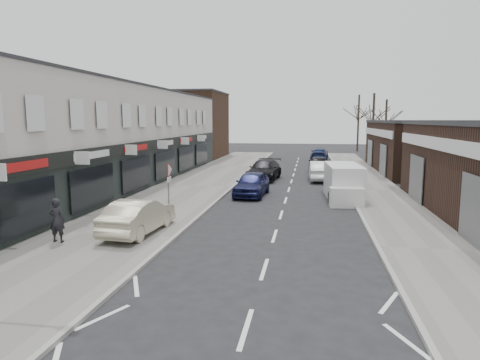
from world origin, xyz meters
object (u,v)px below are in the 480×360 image
at_px(white_van, 343,183).
at_px(parked_car_right_b, 319,164).
at_px(parked_car_left_a, 252,184).
at_px(parked_car_right_a, 320,171).
at_px(parked_car_left_b, 264,170).
at_px(parked_car_right_c, 319,154).
at_px(warning_sign, 169,174).
at_px(sedan_on_pavement, 139,216).
at_px(pedestrian, 57,220).

distance_m(white_van, parked_car_right_b, 13.54).
bearing_deg(parked_car_left_a, parked_car_right_b, 75.40).
bearing_deg(parked_car_right_a, parked_car_left_b, 1.37).
xyz_separation_m(white_van, parked_car_right_c, (-0.89, 25.48, -0.29)).
bearing_deg(parked_car_right_b, warning_sign, 69.33).
bearing_deg(sedan_on_pavement, parked_car_right_b, -104.16).
bearing_deg(parked_car_right_c, pedestrian, 78.33).
bearing_deg(sedan_on_pavement, pedestrian, 38.75).
distance_m(warning_sign, parked_car_right_b, 21.75).
height_order(pedestrian, parked_car_left_a, pedestrian).
xyz_separation_m(parked_car_left_a, parked_car_right_b, (4.40, 13.20, 0.00)).
xyz_separation_m(pedestrian, parked_car_right_b, (10.25, 25.04, -0.21)).
distance_m(parked_car_right_a, parked_car_right_c, 17.58).
bearing_deg(parked_car_right_c, parked_car_right_b, 92.78).
bearing_deg(pedestrian, white_van, -135.39).
xyz_separation_m(sedan_on_pavement, parked_car_right_c, (8.03, 35.29, -0.14)).
bearing_deg(sedan_on_pavement, parked_car_right_a, -109.37).
xyz_separation_m(parked_car_right_a, parked_car_right_c, (0.31, 17.57, -0.08)).
bearing_deg(parked_car_right_c, parked_car_left_a, 83.66).
bearing_deg(sedan_on_pavement, parked_car_right_c, -98.63).
bearing_deg(parked_car_left_b, warning_sign, -96.26).
bearing_deg(sedan_on_pavement, parked_car_left_a, -104.03).
distance_m(warning_sign, parked_car_left_a, 7.94).
height_order(white_van, parked_car_right_c, white_van).
bearing_deg(parked_car_left_a, warning_sign, -108.45).
bearing_deg(parked_car_right_b, parked_car_left_a, 70.71).
relative_size(pedestrian, parked_car_left_a, 0.38).
bearing_deg(pedestrian, parked_car_right_a, -118.44).
distance_m(parked_car_left_a, parked_car_right_a, 8.80).
bearing_deg(parked_car_right_a, pedestrian, 60.20).
bearing_deg(parked_car_left_a, sedan_on_pavement, -104.38).
height_order(warning_sign, parked_car_left_a, warning_sign).
distance_m(white_van, parked_car_left_b, 9.48).
distance_m(parked_car_left_b, parked_car_right_b, 7.31).
height_order(white_van, pedestrian, white_van).
distance_m(parked_car_right_a, parked_car_right_b, 5.58).
bearing_deg(pedestrian, parked_car_left_b, -107.61).
relative_size(parked_car_right_a, parked_car_right_c, 0.98).
distance_m(pedestrian, parked_car_right_c, 38.51).
xyz_separation_m(parked_car_left_b, parked_car_right_a, (4.40, 0.26, -0.01)).
bearing_deg(pedestrian, parked_car_right_b, -112.92).
bearing_deg(parked_car_left_b, parked_car_right_c, 80.43).
relative_size(warning_sign, pedestrian, 1.58).
xyz_separation_m(warning_sign, white_van, (8.56, 6.94, -1.22)).
height_order(white_van, parked_car_left_a, white_van).
xyz_separation_m(sedan_on_pavement, parked_car_left_a, (3.32, 10.10, -0.07)).
bearing_deg(parked_car_right_c, warning_sign, 80.94).
relative_size(parked_car_right_a, parked_car_right_b, 1.05).
xyz_separation_m(parked_car_right_a, parked_car_right_b, (0.00, 5.58, -0.01)).
xyz_separation_m(pedestrian, parked_car_right_c, (10.56, 37.03, -0.28)).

